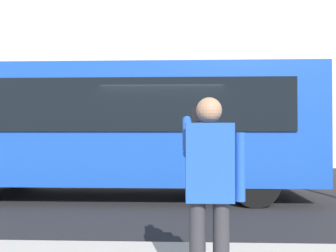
# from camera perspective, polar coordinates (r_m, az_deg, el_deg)

# --- Properties ---
(ground_plane) EXTENTS (60.00, 60.00, 0.00)m
(ground_plane) POSITION_cam_1_polar(r_m,az_deg,el_deg) (7.94, -0.75, -12.16)
(ground_plane) COLOR #232326
(building_facade_far) EXTENTS (28.00, 1.55, 12.00)m
(building_facade_far) POSITION_cam_1_polar(r_m,az_deg,el_deg) (15.23, 0.63, 16.08)
(building_facade_far) COLOR beige
(building_facade_far) RESTS_ON ground_plane
(red_bus) EXTENTS (9.05, 2.54, 3.08)m
(red_bus) POSITION_cam_1_polar(r_m,az_deg,el_deg) (8.15, -8.43, 0.04)
(red_bus) COLOR #1947AD
(red_bus) RESTS_ON ground_plane
(pedestrian_photographer) EXTENTS (0.53, 0.52, 1.70)m
(pedestrian_photographer) POSITION_cam_1_polar(r_m,az_deg,el_deg) (2.91, 7.08, -9.18)
(pedestrian_photographer) COLOR #2D2D33
(pedestrian_photographer) RESTS_ON sidewalk_curb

